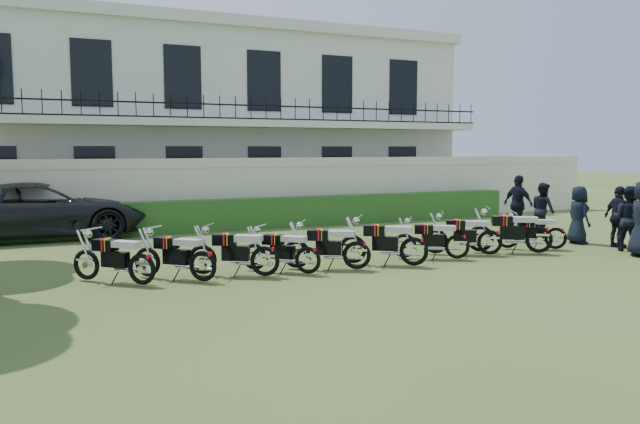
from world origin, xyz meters
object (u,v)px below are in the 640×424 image
object	(u,v)px
motorcycle_6	(458,241)
officer_1	(629,219)
suv	(41,211)
officer_5	(518,204)
motorcycle_2	(265,254)
motorcycle_1	(203,259)
motorcycle_7	(490,236)
motorcycle_3	(308,253)
motorcycle_0	(142,261)
motorcycle_4	(357,248)
motorcycle_8	(539,233)
motorcycle_9	(556,233)
officer_4	(543,209)
officer_3	(578,215)
officer_2	(619,217)
motorcycle_5	(414,244)

from	to	relation	value
motorcycle_6	officer_1	xyz separation A→B (m)	(4.74, -0.75, 0.38)
suv	officer_5	world-z (taller)	officer_5
motorcycle_2	motorcycle_1	bearing A→B (deg)	121.42
motorcycle_7	officer_5	world-z (taller)	officer_5
motorcycle_1	motorcycle_3	bearing A→B (deg)	-49.35
motorcycle_0	motorcycle_1	distance (m)	1.15
motorcycle_4	motorcycle_7	world-z (taller)	motorcycle_4
motorcycle_2	officer_5	bearing A→B (deg)	-38.89
motorcycle_4	motorcycle_8	world-z (taller)	motorcycle_8
motorcycle_0	motorcycle_8	bearing A→B (deg)	-47.46
motorcycle_6	officer_5	bearing A→B (deg)	-25.03
motorcycle_9	officer_4	size ratio (longest dim) A/B	0.96
officer_1	motorcycle_2	bearing A→B (deg)	69.18
motorcycle_2	officer_3	xyz separation A→B (m)	(9.38, 0.77, 0.31)
motorcycle_0	officer_3	bearing A→B (deg)	-42.74
officer_2	officer_5	world-z (taller)	officer_5
motorcycle_5	officer_2	bearing A→B (deg)	-52.53
officer_2	officer_5	size ratio (longest dim) A/B	0.91
motorcycle_9	officer_2	size ratio (longest dim) A/B	0.95
motorcycle_5	motorcycle_3	bearing A→B (deg)	123.43
motorcycle_5	motorcycle_9	bearing A→B (deg)	-47.45
motorcycle_6	motorcycle_1	bearing A→B (deg)	121.06
motorcycle_0	officer_4	bearing A→B (deg)	-35.66
officer_3	officer_4	size ratio (longest dim) A/B	0.99
motorcycle_2	motorcycle_3	size ratio (longest dim) A/B	1.24
motorcycle_5	officer_3	size ratio (longest dim) A/B	1.05
motorcycle_2	motorcycle_0	bearing A→B (deg)	117.89
officer_4	motorcycle_0	bearing A→B (deg)	111.01
motorcycle_6	officer_3	distance (m)	4.64
motorcycle_5	motorcycle_8	distance (m)	3.76
motorcycle_2	officer_3	size ratio (longest dim) A/B	1.06
motorcycle_6	motorcycle_7	distance (m)	1.08
suv	motorcycle_1	bearing A→B (deg)	-161.81
officer_2	officer_4	size ratio (longest dim) A/B	1.02
motorcycle_2	officer_3	world-z (taller)	officer_3
motorcycle_0	officer_1	bearing A→B (deg)	-49.82
motorcycle_3	motorcycle_8	bearing A→B (deg)	-46.07
motorcycle_9	motorcycle_1	bearing A→B (deg)	122.89
motorcycle_2	suv	distance (m)	8.88
officer_5	motorcycle_7	bearing A→B (deg)	121.49
officer_3	officer_4	xyz separation A→B (m)	(0.17, 1.51, 0.01)
motorcycle_0	motorcycle_2	distance (m)	2.42
motorcycle_3	officer_4	xyz separation A→B (m)	(8.66, 2.42, 0.35)
motorcycle_8	motorcycle_4	bearing A→B (deg)	122.35
motorcycle_5	officer_2	size ratio (longest dim) A/B	1.02
motorcycle_8	officer_4	distance (m)	3.42
officer_2	suv	bearing A→B (deg)	68.04
motorcycle_4	suv	xyz separation A→B (m)	(-6.18, 7.98, 0.34)
motorcycle_1	motorcycle_4	size ratio (longest dim) A/B	0.83
officer_4	motorcycle_5	bearing A→B (deg)	123.66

